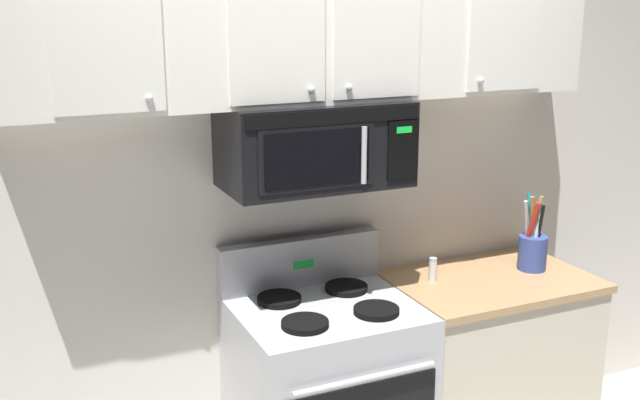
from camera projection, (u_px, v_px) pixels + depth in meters
back_wall at (292, 184)px, 3.42m from camera, size 5.20×0.10×2.70m
stove_range at (326, 399)px, 3.33m from camera, size 0.76×0.69×1.12m
over_range_microwave at (315, 144)px, 3.14m from camera, size 0.76×0.43×0.35m
upper_cabinets at (312, 32)px, 3.05m from camera, size 2.50×0.36×0.55m
counter_segment at (484, 365)px, 3.67m from camera, size 0.93×0.65×0.90m
utensil_crock_blue at (532, 247)px, 3.63m from camera, size 0.13×0.13×0.37m
salt_shaker at (433, 270)px, 3.50m from camera, size 0.04×0.04×0.11m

